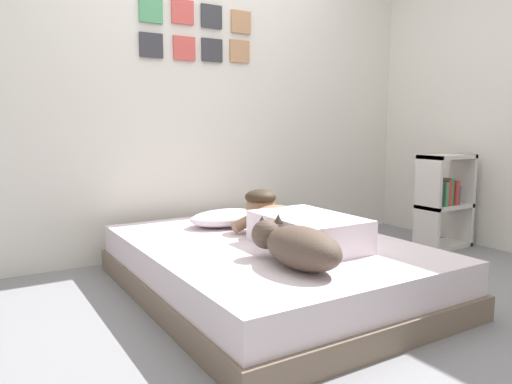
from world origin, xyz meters
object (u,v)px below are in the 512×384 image
object	(u,v)px
coffee_cup	(261,219)
bed	(267,266)
cell_phone	(275,238)
bookshelf	(444,200)
dog	(298,246)
person_lying	(293,224)
pillow	(227,218)

from	to	relation	value
coffee_cup	bed	bearing A→B (deg)	-117.43
bed	coffee_cup	distance (m)	0.53
cell_phone	bookshelf	world-z (taller)	bookshelf
bed	dog	bearing A→B (deg)	-107.34
person_lying	bookshelf	xyz separation A→B (m)	(1.66, 0.25, -0.02)
bed	pillow	size ratio (longest dim) A/B	3.75
dog	bookshelf	world-z (taller)	bookshelf
cell_phone	bookshelf	distance (m)	1.71
person_lying	dog	size ratio (longest dim) A/B	1.60
person_lying	cell_phone	distance (m)	0.17
dog	cell_phone	bearing A→B (deg)	66.81
cell_phone	dog	bearing A→B (deg)	-113.19
dog	bookshelf	size ratio (longest dim) A/B	0.77
pillow	cell_phone	xyz separation A→B (m)	(0.07, -0.49, -0.05)
bed	pillow	distance (m)	0.56
coffee_cup	dog	bearing A→B (deg)	-112.15
coffee_cup	cell_phone	xyz separation A→B (m)	(-0.15, -0.41, -0.03)
dog	coffee_cup	bearing A→B (deg)	67.85
person_lying	cell_phone	world-z (taller)	person_lying
pillow	cell_phone	world-z (taller)	pillow
bed	person_lying	distance (m)	0.30
pillow	cell_phone	distance (m)	0.49
pillow	cell_phone	size ratio (longest dim) A/B	3.71
person_lying	cell_phone	xyz separation A→B (m)	(-0.04, 0.13, -0.10)
person_lying	bookshelf	distance (m)	1.68
person_lying	coffee_cup	world-z (taller)	person_lying
cell_phone	coffee_cup	bearing A→B (deg)	69.27
bed	bookshelf	size ratio (longest dim) A/B	2.60
cell_phone	pillow	bearing A→B (deg)	98.29
bed	coffee_cup	size ratio (longest dim) A/B	15.59
bed	person_lying	bearing A→B (deg)	-41.04
pillow	coffee_cup	bearing A→B (deg)	-19.01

